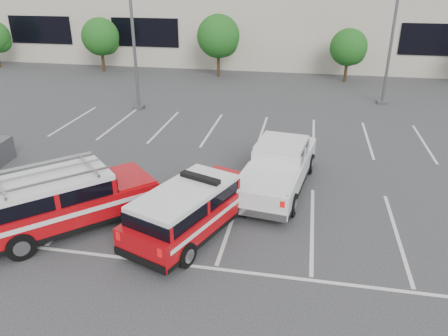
% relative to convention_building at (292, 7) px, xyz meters
% --- Properties ---
extents(ground, '(120.00, 120.00, 0.00)m').
position_rel_convention_building_xyz_m(ground, '(-0.18, -31.86, -4.72)').
color(ground, '#303032').
rests_on(ground, ground).
extents(stall_markings, '(23.00, 15.00, 0.01)m').
position_rel_convention_building_xyz_m(stall_markings, '(-0.18, -27.36, -4.71)').
color(stall_markings, silver).
rests_on(stall_markings, ground).
extents(convention_building, '(60.00, 16.99, 13.20)m').
position_rel_convention_building_xyz_m(convention_building, '(0.00, 0.00, 0.00)').
color(convention_building, beige).
rests_on(convention_building, ground).
extents(tree_left, '(3.07, 3.07, 4.42)m').
position_rel_convention_building_xyz_m(tree_left, '(-15.09, -9.82, -1.95)').
color(tree_left, '#3F2B19').
rests_on(tree_left, ground).
extents(tree_mid_left, '(3.37, 3.37, 4.85)m').
position_rel_convention_building_xyz_m(tree_mid_left, '(-5.09, -9.82, -1.68)').
color(tree_mid_left, '#3F2B19').
rests_on(tree_mid_left, ground).
extents(tree_mid_right, '(2.77, 2.77, 3.99)m').
position_rel_convention_building_xyz_m(tree_mid_right, '(4.91, -9.82, -2.22)').
color(tree_mid_right, '#3F2B19').
rests_on(tree_mid_right, ground).
extents(light_pole_left, '(0.90, 0.60, 10.24)m').
position_rel_convention_building_xyz_m(light_pole_left, '(-8.18, -19.86, 0.47)').
color(light_pole_left, '#59595E').
rests_on(light_pole_left, ground).
extents(light_pole_mid, '(0.90, 0.60, 10.24)m').
position_rel_convention_building_xyz_m(light_pole_mid, '(6.82, -15.86, 0.47)').
color(light_pole_mid, '#59595E').
rests_on(light_pole_mid, ground).
extents(fire_chief_suv, '(3.70, 5.59, 1.85)m').
position_rel_convention_building_xyz_m(fire_chief_suv, '(-1.29, -32.93, -3.96)').
color(fire_chief_suv, '#AA080D').
rests_on(fire_chief_suv, ground).
extents(white_pickup, '(2.85, 6.10, 1.80)m').
position_rel_convention_building_xyz_m(white_pickup, '(1.14, -29.23, -4.00)').
color(white_pickup, silver).
rests_on(white_pickup, ground).
extents(ladder_suv, '(5.42, 5.43, 2.17)m').
position_rel_convention_building_xyz_m(ladder_suv, '(-5.44, -33.43, -3.85)').
color(ladder_suv, '#AA080D').
rests_on(ladder_suv, ground).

